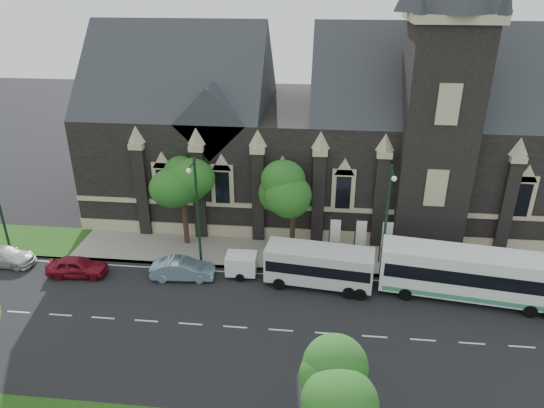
# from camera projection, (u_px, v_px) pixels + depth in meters

# --- Properties ---
(ground) EXTENTS (160.00, 160.00, 0.00)m
(ground) POSITION_uv_depth(u_px,v_px,m) (235.00, 327.00, 32.47)
(ground) COLOR black
(ground) RESTS_ON ground
(sidewalk) EXTENTS (80.00, 5.00, 0.15)m
(sidewalk) POSITION_uv_depth(u_px,v_px,m) (255.00, 253.00, 41.01)
(sidewalk) COLOR gray
(sidewalk) RESTS_ON ground
(museum) EXTENTS (40.00, 17.70, 29.90)m
(museum) POSITION_uv_depth(u_px,v_px,m) (323.00, 128.00, 45.50)
(museum) COLOR black
(museum) RESTS_ON ground
(tree_park_east) EXTENTS (3.40, 3.40, 6.28)m
(tree_park_east) POSITION_uv_depth(u_px,v_px,m) (335.00, 389.00, 21.52)
(tree_park_east) COLOR black
(tree_park_east) RESTS_ON ground
(tree_walk_right) EXTENTS (4.08, 4.08, 7.80)m
(tree_walk_right) POSITION_uv_depth(u_px,v_px,m) (296.00, 184.00, 39.39)
(tree_walk_right) COLOR black
(tree_walk_right) RESTS_ON ground
(tree_walk_left) EXTENTS (3.91, 3.91, 7.64)m
(tree_walk_left) POSITION_uv_depth(u_px,v_px,m) (185.00, 181.00, 40.28)
(tree_walk_left) COLOR black
(tree_walk_left) RESTS_ON ground
(street_lamp_near) EXTENTS (0.36, 1.88, 9.00)m
(street_lamp_near) POSITION_uv_depth(u_px,v_px,m) (387.00, 216.00, 35.77)
(street_lamp_near) COLOR black
(street_lamp_near) RESTS_ON ground
(street_lamp_mid) EXTENTS (0.36, 1.88, 9.00)m
(street_lamp_mid) POSITION_uv_depth(u_px,v_px,m) (197.00, 208.00, 37.11)
(street_lamp_mid) COLOR black
(street_lamp_mid) RESTS_ON ground
(banner_flag_left) EXTENTS (0.90, 0.10, 4.00)m
(banner_flag_left) POSITION_uv_depth(u_px,v_px,m) (333.00, 235.00, 38.99)
(banner_flag_left) COLOR black
(banner_flag_left) RESTS_ON ground
(banner_flag_center) EXTENTS (0.90, 0.10, 4.00)m
(banner_flag_center) POSITION_uv_depth(u_px,v_px,m) (359.00, 236.00, 38.80)
(banner_flag_center) COLOR black
(banner_flag_center) RESTS_ON ground
(banner_flag_right) EXTENTS (0.90, 0.10, 4.00)m
(banner_flag_right) POSITION_uv_depth(u_px,v_px,m) (385.00, 237.00, 38.61)
(banner_flag_right) COLOR black
(banner_flag_right) RESTS_ON ground
(tour_coach) EXTENTS (12.77, 4.32, 3.66)m
(tour_coach) POSITION_uv_depth(u_px,v_px,m) (473.00, 274.00, 34.57)
(tour_coach) COLOR white
(tour_coach) RESTS_ON ground
(shuttle_bus) EXTENTS (8.02, 3.49, 3.00)m
(shuttle_bus) POSITION_uv_depth(u_px,v_px,m) (319.00, 265.00, 36.19)
(shuttle_bus) COLOR silver
(shuttle_bus) RESTS_ON ground
(box_trailer) EXTENTS (3.32, 1.95, 1.77)m
(box_trailer) POSITION_uv_depth(u_px,v_px,m) (241.00, 264.00, 37.69)
(box_trailer) COLOR white
(box_trailer) RESTS_ON ground
(sedan) EXTENTS (4.84, 2.03, 1.56)m
(sedan) POSITION_uv_depth(u_px,v_px,m) (183.00, 269.00, 37.42)
(sedan) COLOR #7FA1B7
(sedan) RESTS_ON ground
(car_far_red) EXTENTS (4.62, 2.11, 1.54)m
(car_far_red) POSITION_uv_depth(u_px,v_px,m) (77.00, 266.00, 37.77)
(car_far_red) COLOR maroon
(car_far_red) RESTS_ON ground
(car_far_white) EXTENTS (4.99, 2.16, 1.43)m
(car_far_white) POSITION_uv_depth(u_px,v_px,m) (4.00, 256.00, 39.28)
(car_far_white) COLOR silver
(car_far_white) RESTS_ON ground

